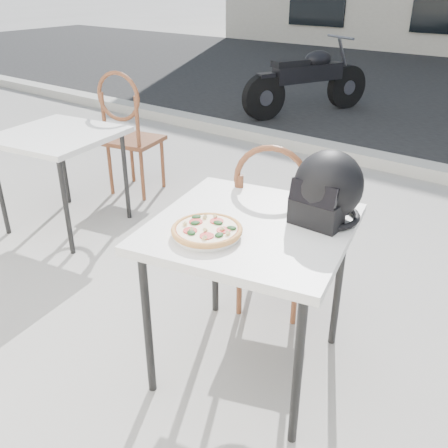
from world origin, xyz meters
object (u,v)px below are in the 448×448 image
Objects in this scene: cafe_table_main at (251,238)px; motorcycle at (308,82)px; pizza at (207,229)px; helmet at (327,190)px; cafe_chair_main at (273,222)px; cafe_table_side at (58,142)px; cafe_chair_side at (128,127)px; plate at (207,234)px.

cafe_table_main is 5.10m from motorcycle.
pizza is at bearing -112.12° from cafe_table_main.
helmet reaches higher than motorcycle.
motorcycle is (-2.43, 4.35, -0.49)m from helmet.
cafe_chair_main is (-0.08, 0.65, -0.25)m from pizza.
cafe_chair_side is (-0.07, 0.74, -0.07)m from cafe_table_side.
helmet is 0.29× the size of cafe_chair_side.
cafe_table_main is at bearing -40.11° from motorcycle.
cafe_table_main is 0.23m from plate.
pizza reaches higher than cafe_table_side.
plate reaches higher than cafe_table_main.
pizza is at bearing -41.87° from motorcycle.
cafe_table_main is 0.97× the size of cafe_chair_main.
cafe_table_side is at bearing 161.39° from pizza.
helmet is 5.01m from motorcycle.
pizza is 0.70m from cafe_chair_main.
plate is (-0.08, -0.20, 0.08)m from cafe_table_main.
motorcycle is (-0.16, 3.42, -0.16)m from cafe_chair_side.
plate is at bearing -124.49° from helmet.
cafe_chair_side reaches higher than cafe_chair_main.
cafe_table_main is 0.50m from cafe_chair_main.
pizza is 2.41m from cafe_chair_side.
motorcycle is at bearing 119.70° from helmet.
cafe_table_main is 0.92× the size of cafe_chair_side.
cafe_chair_side is at bearing -63.15° from motorcycle.
cafe_chair_main is at bearing 146.63° from cafe_chair_side.
plate is 0.33× the size of cafe_table_side.
cafe_chair_side reaches higher than cafe_table_main.
cafe_chair_main is (-0.39, 0.21, -0.35)m from helmet.
cafe_chair_side is (-2.05, 1.17, -0.12)m from cafe_table_main.
cafe_table_main is 0.39m from helmet.
helmet is 2.23m from cafe_table_side.
cafe_chair_main is 1.15× the size of cafe_table_side.
cafe_table_side is 0.83× the size of cafe_chair_side.
pizza is 0.31× the size of cafe_chair_side.
pizza is 0.38× the size of cafe_table_side.
motorcycle reaches higher than cafe_table_main.
cafe_table_side is at bearing 161.38° from plate.
cafe_chair_main is at bearing 97.01° from plate.
cafe_chair_main is at bearing 97.02° from pizza.
plate is 0.69m from cafe_chair_main.
cafe_chair_main is 4.62m from motorcycle.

